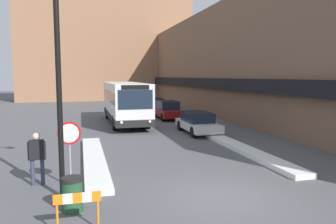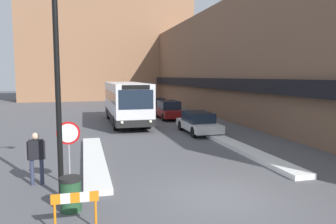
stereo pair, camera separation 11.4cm
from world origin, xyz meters
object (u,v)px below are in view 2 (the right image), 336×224
(parked_car_middle, at_px, (169,110))
(stop_sign, at_px, (68,140))
(city_bus, at_px, (126,102))
(parked_car_front, at_px, (198,122))
(trash_bin, at_px, (71,194))
(parked_car_back, at_px, (155,105))
(construction_barricade, at_px, (75,204))
(street_lamp, at_px, (67,62))
(pedestrian, at_px, (36,154))

(parked_car_middle, bearing_deg, stop_sign, -115.24)
(city_bus, distance_m, parked_car_front, 6.94)
(city_bus, distance_m, trash_bin, 16.83)
(parked_car_back, relative_size, trash_bin, 4.57)
(trash_bin, bearing_deg, construction_barricade, -83.10)
(parked_car_back, height_order, street_lamp, street_lamp)
(stop_sign, xyz_separation_m, trash_bin, (0.10, -2.02, -1.12))
(street_lamp, bearing_deg, stop_sign, 94.05)
(stop_sign, xyz_separation_m, pedestrian, (-1.08, 0.55, -0.52))
(street_lamp, bearing_deg, trash_bin, -87.93)
(parked_car_middle, xyz_separation_m, stop_sign, (-7.69, -16.31, 0.83))
(parked_car_back, distance_m, stop_sign, 23.10)
(street_lamp, bearing_deg, parked_car_middle, 66.07)
(parked_car_front, height_order, parked_car_back, parked_car_back)
(street_lamp, bearing_deg, construction_barricade, -85.40)
(trash_bin, bearing_deg, city_bus, 77.52)
(parked_car_middle, distance_m, parked_car_back, 5.46)
(trash_bin, bearing_deg, pedestrian, 114.81)
(parked_car_back, bearing_deg, construction_barricade, -106.53)
(parked_car_middle, bearing_deg, city_bus, -153.94)
(parked_car_front, height_order, construction_barricade, parked_car_front)
(city_bus, relative_size, parked_car_middle, 2.26)
(city_bus, bearing_deg, pedestrian, -109.18)
(parked_car_front, bearing_deg, street_lamp, -128.35)
(city_bus, height_order, parked_car_middle, city_bus)
(parked_car_middle, bearing_deg, pedestrian, -119.09)
(stop_sign, distance_m, street_lamp, 2.64)
(parked_car_middle, relative_size, pedestrian, 2.50)
(parked_car_middle, bearing_deg, parked_car_back, 90.00)
(street_lamp, distance_m, pedestrian, 3.52)
(street_lamp, distance_m, construction_barricade, 4.19)
(stop_sign, relative_size, street_lamp, 0.33)
(parked_car_front, xyz_separation_m, parked_car_back, (-0.00, 13.00, 0.03))
(parked_car_front, bearing_deg, stop_sign, -131.24)
(trash_bin, distance_m, construction_barricade, 1.27)
(street_lamp, distance_m, trash_bin, 3.79)
(pedestrian, bearing_deg, city_bus, 69.00)
(city_bus, bearing_deg, trash_bin, -102.48)
(city_bus, height_order, pedestrian, city_bus)
(stop_sign, relative_size, construction_barricade, 2.01)
(construction_barricade, bearing_deg, parked_car_back, 73.47)
(pedestrian, bearing_deg, trash_bin, -67.01)
(parked_car_front, distance_m, street_lamp, 12.75)
(parked_car_middle, bearing_deg, street_lamp, -113.93)
(trash_bin, bearing_deg, parked_car_front, 54.88)
(trash_bin, height_order, construction_barricade, trash_bin)
(construction_barricade, bearing_deg, stop_sign, 94.46)
(parked_car_back, height_order, construction_barricade, parked_car_back)
(construction_barricade, bearing_deg, trash_bin, 96.90)
(parked_car_back, relative_size, stop_sign, 1.97)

